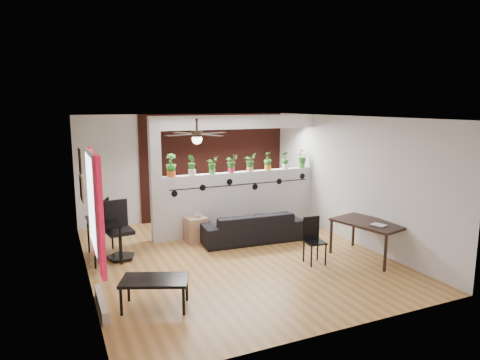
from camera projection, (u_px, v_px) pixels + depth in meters
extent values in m
cube|color=olive|center=(234.00, 259.00, 8.08)|extent=(6.30, 7.10, 0.10)
cube|color=#B7B7BA|center=(186.00, 167.00, 10.56)|extent=(6.30, 0.04, 2.90)
cube|color=#B7B7BA|center=(334.00, 234.00, 5.12)|extent=(6.30, 0.04, 2.90)
cube|color=#B7B7BA|center=(83.00, 202.00, 6.79)|extent=(0.04, 7.10, 2.90)
cube|color=#B7B7BA|center=(350.00, 179.00, 8.89)|extent=(0.04, 7.10, 2.90)
cube|color=white|center=(234.00, 115.00, 7.60)|extent=(6.30, 7.10, 0.10)
cube|color=#BCBCC1|center=(241.00, 201.00, 9.62)|extent=(3.60, 0.18, 1.35)
cube|color=silver|center=(241.00, 122.00, 9.31)|extent=(3.60, 0.18, 0.30)
cube|color=#BCBCC1|center=(156.00, 180.00, 8.74)|extent=(0.22, 0.20, 2.60)
cube|color=#97372B|center=(217.00, 165.00, 10.83)|extent=(3.90, 0.05, 2.60)
cube|color=black|center=(243.00, 184.00, 9.46)|extent=(3.31, 0.01, 0.02)
cylinder|color=black|center=(174.00, 194.00, 8.85)|extent=(0.14, 0.01, 0.14)
cylinder|color=black|center=(203.00, 188.00, 9.09)|extent=(0.14, 0.01, 0.14)
cylinder|color=black|center=(230.00, 182.00, 9.32)|extent=(0.14, 0.01, 0.14)
cylinder|color=black|center=(255.00, 187.00, 9.60)|extent=(0.14, 0.01, 0.14)
cylinder|color=black|center=(279.00, 181.00, 9.83)|extent=(0.14, 0.01, 0.14)
cylinder|color=black|center=(302.00, 176.00, 10.07)|extent=(0.14, 0.01, 0.14)
cube|color=white|center=(91.00, 202.00, 5.68)|extent=(0.02, 0.95, 1.25)
cube|color=silver|center=(93.00, 202.00, 5.69)|extent=(0.04, 1.05, 1.35)
cube|color=red|center=(100.00, 218.00, 5.27)|extent=(0.06, 0.30, 1.55)
cube|color=red|center=(93.00, 201.00, 6.17)|extent=(0.06, 0.30, 1.55)
cube|color=beige|center=(101.00, 304.00, 5.95)|extent=(0.08, 1.00, 0.18)
cube|color=olive|center=(82.00, 188.00, 7.65)|extent=(0.03, 0.60, 0.45)
cube|color=#8C7259|center=(80.00, 161.00, 7.52)|extent=(0.03, 0.30, 0.40)
cube|color=black|center=(80.00, 161.00, 7.52)|extent=(0.02, 0.34, 0.44)
cylinder|color=black|center=(197.00, 125.00, 7.04)|extent=(0.04, 0.04, 0.20)
cylinder|color=black|center=(197.00, 134.00, 7.07)|extent=(0.18, 0.18, 0.10)
sphere|color=white|center=(197.00, 139.00, 7.08)|extent=(0.17, 0.17, 0.17)
cube|color=black|center=(213.00, 133.00, 7.30)|extent=(0.55, 0.29, 0.01)
cube|color=black|center=(185.00, 133.00, 7.31)|extent=(0.29, 0.55, 0.01)
cube|color=black|center=(180.00, 135.00, 6.83)|extent=(0.55, 0.29, 0.01)
cube|color=black|center=(210.00, 135.00, 6.83)|extent=(0.29, 0.55, 0.01)
cylinder|color=#C85517|center=(171.00, 174.00, 8.86)|extent=(0.18, 0.18, 0.12)
imported|color=#174F16|center=(171.00, 163.00, 8.82)|extent=(0.27, 0.22, 0.38)
cylinder|color=silver|center=(192.00, 172.00, 9.04)|extent=(0.16, 0.16, 0.12)
imported|color=#174F16|center=(192.00, 163.00, 9.00)|extent=(0.18, 0.23, 0.34)
cylinder|color=#438A32|center=(212.00, 171.00, 9.22)|extent=(0.13, 0.13, 0.12)
imported|color=#174F16|center=(212.00, 163.00, 9.19)|extent=(0.23, 0.22, 0.27)
cylinder|color=#B61D3D|center=(231.00, 170.00, 9.40)|extent=(0.14, 0.14, 0.12)
imported|color=#174F16|center=(231.00, 161.00, 9.37)|extent=(0.24, 0.21, 0.30)
cylinder|color=gold|center=(250.00, 168.00, 9.58)|extent=(0.14, 0.14, 0.12)
imported|color=#174F16|center=(250.00, 160.00, 9.55)|extent=(0.26, 0.25, 0.30)
cylinder|color=orange|center=(268.00, 167.00, 9.76)|extent=(0.15, 0.15, 0.12)
imported|color=#174F16|center=(268.00, 159.00, 9.73)|extent=(0.27, 0.27, 0.32)
cylinder|color=white|center=(285.00, 166.00, 9.94)|extent=(0.14, 0.14, 0.12)
imported|color=#174F16|center=(285.00, 158.00, 9.91)|extent=(0.21, 0.18, 0.29)
cylinder|color=#398C33|center=(302.00, 165.00, 10.12)|extent=(0.15, 0.15, 0.12)
imported|color=#174F16|center=(302.00, 157.00, 10.09)|extent=(0.22, 0.25, 0.32)
imported|color=black|center=(251.00, 227.00, 8.96)|extent=(2.06, 0.92, 0.59)
cube|color=#A37756|center=(196.00, 229.00, 8.92)|extent=(0.45, 0.41, 0.51)
imported|color=gray|center=(198.00, 215.00, 8.88)|extent=(0.16, 0.16, 0.10)
cube|color=black|center=(103.00, 222.00, 7.85)|extent=(0.55, 1.02, 0.04)
cylinder|color=black|center=(95.00, 250.00, 7.41)|extent=(0.03, 0.03, 0.69)
cylinder|color=black|center=(121.00, 246.00, 7.60)|extent=(0.03, 0.03, 0.69)
cylinder|color=black|center=(88.00, 235.00, 8.23)|extent=(0.03, 0.03, 0.69)
cylinder|color=black|center=(112.00, 232.00, 8.42)|extent=(0.03, 0.03, 0.69)
imported|color=black|center=(101.00, 214.00, 7.96)|extent=(0.34, 0.17, 0.19)
cylinder|color=black|center=(121.00, 257.00, 7.92)|extent=(0.55, 0.55, 0.04)
cylinder|color=black|center=(120.00, 245.00, 7.88)|extent=(0.06, 0.06, 0.47)
cube|color=black|center=(120.00, 231.00, 7.83)|extent=(0.50, 0.50, 0.07)
cube|color=black|center=(116.00, 213.00, 7.95)|extent=(0.43, 0.12, 0.51)
cube|color=black|center=(369.00, 223.00, 7.89)|extent=(1.05, 1.41, 0.05)
cylinder|color=black|center=(385.00, 253.00, 7.29)|extent=(0.05, 0.05, 0.64)
cylinder|color=black|center=(407.00, 245.00, 7.70)|extent=(0.05, 0.05, 0.64)
cylinder|color=black|center=(331.00, 237.00, 8.20)|extent=(0.05, 0.05, 0.64)
cylinder|color=black|center=(353.00, 230.00, 8.62)|extent=(0.05, 0.05, 0.64)
imported|color=gray|center=(376.00, 226.00, 7.58)|extent=(0.25, 0.29, 0.02)
cube|color=black|center=(315.00, 242.00, 7.63)|extent=(0.36, 0.36, 0.03)
cube|color=black|center=(311.00, 228.00, 7.73)|extent=(0.32, 0.05, 0.43)
cube|color=black|center=(311.00, 256.00, 7.49)|extent=(0.02, 0.02, 0.40)
cube|color=black|center=(326.00, 255.00, 7.58)|extent=(0.02, 0.02, 0.40)
cube|color=black|center=(304.00, 240.00, 7.72)|extent=(0.02, 0.02, 0.82)
cube|color=black|center=(318.00, 239.00, 7.81)|extent=(0.02, 0.02, 0.82)
cube|color=black|center=(155.00, 280.00, 5.96)|extent=(1.05, 0.83, 0.04)
cylinder|color=black|center=(121.00, 302.00, 5.77)|extent=(0.04, 0.04, 0.39)
cylinder|color=black|center=(184.00, 301.00, 5.79)|extent=(0.04, 0.04, 0.39)
cylinder|color=black|center=(128.00, 288.00, 6.20)|extent=(0.04, 0.04, 0.39)
cylinder|color=black|center=(187.00, 288.00, 6.22)|extent=(0.04, 0.04, 0.39)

